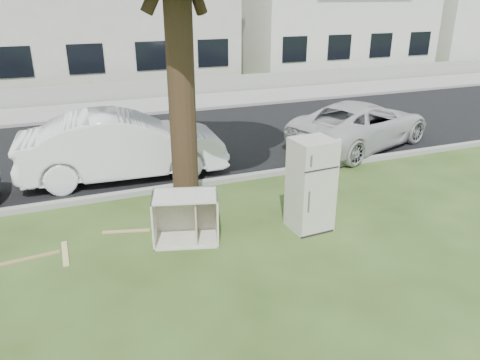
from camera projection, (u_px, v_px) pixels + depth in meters
name	position (u px, v px, depth m)	size (l,w,h in m)	color
ground	(234.00, 234.00, 8.58)	(120.00, 120.00, 0.00)	#2D4217
road	(162.00, 143.00, 13.76)	(120.00, 7.00, 0.01)	black
kerb_near	(196.00, 187.00, 10.69)	(120.00, 0.18, 0.12)	gray
kerb_far	(140.00, 116.00, 16.82)	(120.00, 0.18, 0.12)	gray
sidewalk	(133.00, 107.00, 18.07)	(120.00, 2.80, 0.01)	gray
low_wall	(126.00, 91.00, 19.33)	(120.00, 0.15, 0.70)	gray
townhouse_center	(104.00, 2.00, 22.30)	(11.22, 8.16, 7.44)	beige
townhouse_right	(322.00, 6.00, 26.49)	(10.20, 8.16, 6.84)	silver
fridge	(311.00, 185.00, 8.52)	(0.71, 0.66, 1.73)	silver
cabinet	(186.00, 218.00, 8.22)	(1.13, 0.70, 0.88)	beige
plank_a	(24.00, 260.00, 7.74)	(1.14, 0.09, 0.02)	olive
plank_b	(126.00, 231.00, 8.67)	(0.86, 0.09, 0.02)	tan
plank_c	(65.00, 253.00, 7.93)	(0.85, 0.10, 0.02)	tan
car_center	(123.00, 145.00, 11.01)	(1.65, 4.74, 1.56)	white
car_right	(361.00, 124.00, 13.34)	(2.13, 4.61, 1.28)	silver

